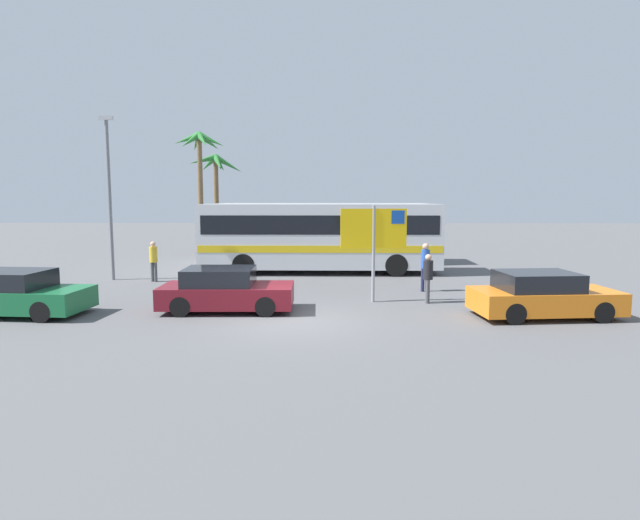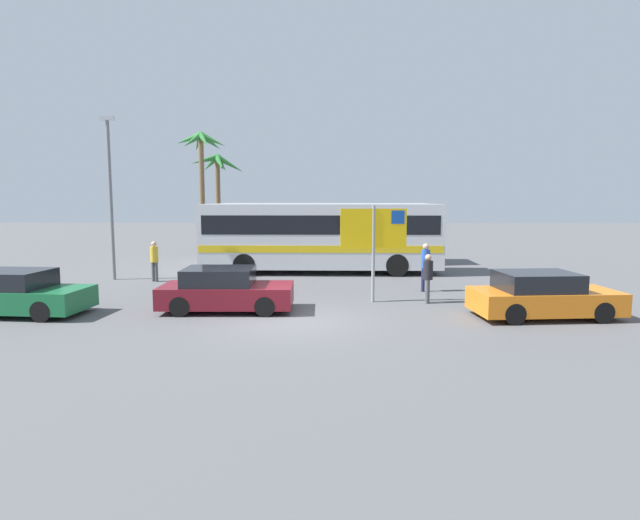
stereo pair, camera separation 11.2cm
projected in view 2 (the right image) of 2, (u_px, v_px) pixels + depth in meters
The scene contains 13 objects.
ground at pixel (290, 321), 14.71m from camera, with size 120.00×120.00×0.00m, color #565659.
bus_front_coach at pixel (321, 234), 24.26m from camera, with size 10.91×2.72×3.17m.
bus_rear_coach at pixel (323, 229), 28.05m from camera, with size 10.91×2.72×3.17m.
ferry_sign at pixel (375, 232), 17.23m from camera, with size 2.19×0.30×3.20m.
car_orange at pixel (542, 296), 15.13m from camera, with size 4.21×2.21×1.32m.
car_green at pixel (17, 294), 15.50m from camera, with size 4.06×2.10×1.32m.
car_maroon at pixel (225, 290), 16.06m from camera, with size 4.03×1.93×1.32m.
pedestrian_crossing_lot at pixel (428, 275), 17.20m from camera, with size 0.32×0.32×1.62m.
pedestrian_near_sign at pixel (426, 263), 19.34m from camera, with size 0.32×0.32×1.79m.
pedestrian_by_bus at pixel (154, 258), 21.68m from camera, with size 0.32×0.32×1.67m.
lamp_post_left_side at pixel (111, 192), 21.90m from camera, with size 0.56×0.20×6.79m.
palm_tree_seaside at pixel (201, 156), 32.55m from camera, with size 3.33×3.02×7.55m.
palm_tree_inland at pixel (218, 174), 34.93m from camera, with size 3.40×3.64×6.37m.
Camera 2 is at (1.18, -14.38, 3.42)m, focal length 29.47 mm.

